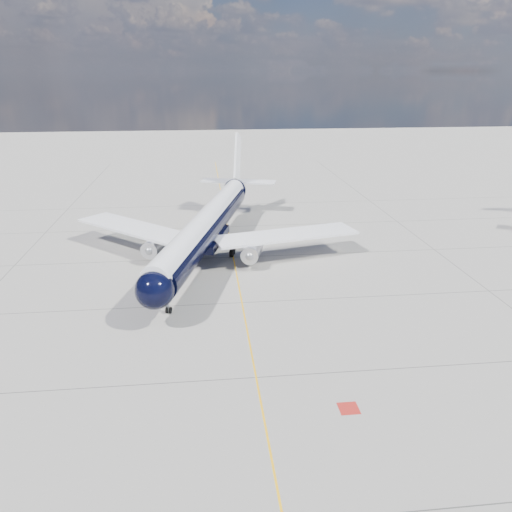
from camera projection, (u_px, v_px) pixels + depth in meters
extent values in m
plane|color=gray|center=(231.00, 246.00, 75.88)|extent=(320.00, 320.00, 0.00)
cube|color=#FFB20D|center=(233.00, 257.00, 71.22)|extent=(0.16, 160.00, 0.01)
cube|color=maroon|center=(349.00, 408.00, 39.29)|extent=(1.60, 1.60, 0.01)
cylinder|color=black|center=(206.00, 228.00, 69.36)|extent=(14.15, 39.72, 4.00)
sphere|color=black|center=(155.00, 290.00, 49.83)|extent=(4.90, 4.90, 4.00)
cone|color=black|center=(238.00, 186.00, 92.09)|extent=(5.76, 8.16, 4.00)
cylinder|color=white|center=(206.00, 221.00, 69.01)|extent=(13.84, 41.54, 3.12)
cube|color=black|center=(154.00, 285.00, 49.43)|extent=(2.77, 1.87, 0.58)
cube|color=white|center=(135.00, 228.00, 72.71)|extent=(18.41, 17.63, 0.34)
cube|color=white|center=(286.00, 235.00, 69.60)|extent=(20.90, 9.72, 0.34)
cube|color=black|center=(206.00, 238.00, 69.87)|extent=(6.98, 11.32, 1.05)
cylinder|color=#B7B7BF|center=(155.00, 245.00, 69.13)|extent=(3.53, 5.29, 2.36)
cylinder|color=#B7B7BF|center=(252.00, 250.00, 67.20)|extent=(3.53, 5.29, 2.36)
sphere|color=gray|center=(149.00, 251.00, 67.07)|extent=(1.42, 1.42, 1.16)
sphere|color=gray|center=(250.00, 256.00, 65.14)|extent=(1.42, 1.42, 1.16)
cube|color=white|center=(155.00, 240.00, 69.05)|extent=(1.09, 3.32, 1.16)
cube|color=white|center=(252.00, 244.00, 67.12)|extent=(1.09, 3.32, 1.16)
cube|color=white|center=(238.00, 157.00, 89.73)|extent=(2.04, 6.55, 8.98)
cube|color=white|center=(238.00, 181.00, 91.80)|extent=(14.10, 6.78, 0.23)
cylinder|color=gray|center=(168.00, 302.00, 54.33)|extent=(0.23, 0.23, 2.21)
cylinder|color=black|center=(167.00, 310.00, 54.69)|extent=(0.37, 0.76, 0.74)
cylinder|color=black|center=(171.00, 310.00, 54.63)|extent=(0.37, 0.76, 0.74)
cylinder|color=gray|center=(187.00, 244.00, 72.35)|extent=(0.34, 0.34, 2.00)
cylinder|color=gray|center=(232.00, 246.00, 71.40)|extent=(0.34, 0.34, 2.00)
cylinder|color=black|center=(186.00, 251.00, 72.10)|extent=(0.76, 1.24, 1.16)
cylinder|color=black|center=(188.00, 248.00, 73.18)|extent=(0.76, 1.24, 1.16)
cylinder|color=black|center=(232.00, 253.00, 71.15)|extent=(0.76, 1.24, 1.16)
cylinder|color=black|center=(233.00, 250.00, 72.23)|extent=(0.76, 1.24, 1.16)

